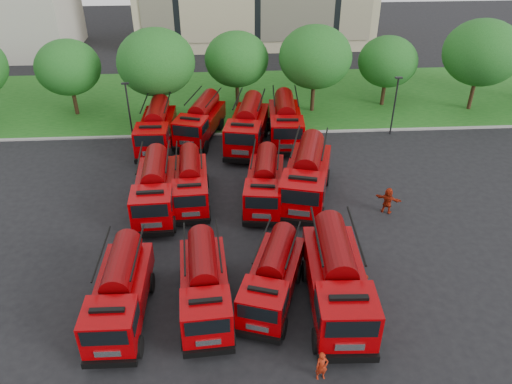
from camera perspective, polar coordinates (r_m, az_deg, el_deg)
ground at (r=28.44m, az=1.36°, el=-9.23°), size 140.00×140.00×0.00m
lawn at (r=50.83m, az=-1.03°, el=10.66°), size 70.00×16.00×0.12m
curb at (r=43.41m, az=-0.55°, el=6.72°), size 70.00×0.30×0.14m
tree_1 at (r=48.52m, az=-20.69°, el=13.19°), size 5.71×5.71×6.98m
tree_2 at (r=45.17m, az=-11.35°, el=14.36°), size 6.72×6.72×8.22m
tree_3 at (r=47.36m, az=-2.23°, el=14.93°), size 5.88×5.88×7.19m
tree_4 at (r=46.45m, az=6.79°, el=15.07°), size 6.55×6.55×8.01m
tree_5 at (r=49.30m, az=14.82°, el=14.21°), size 5.46×5.46×6.68m
tree_6 at (r=50.70m, az=24.41°, el=14.30°), size 6.89×6.89×8.42m
lamp_post_0 at (r=42.34m, az=-14.34°, el=9.19°), size 0.60×0.25×5.11m
lamp_post_1 at (r=43.85m, az=15.58°, el=9.82°), size 0.60×0.25×5.11m
fire_truck_0 at (r=25.87m, az=-15.25°, el=-11.00°), size 2.64×7.01×3.17m
fire_truck_1 at (r=25.55m, az=-5.91°, el=-10.50°), size 2.91×7.00×3.11m
fire_truck_2 at (r=25.97m, az=1.92°, el=-9.69°), size 4.11×6.86×2.96m
fire_truck_3 at (r=25.68m, az=9.24°, el=-9.81°), size 3.17×8.02×3.60m
fire_truck_4 at (r=33.22m, az=-11.46°, el=0.46°), size 2.90×7.36×3.31m
fire_truck_5 at (r=33.78m, az=-7.51°, el=1.15°), size 2.72×6.74×3.02m
fire_truck_6 at (r=33.34m, az=1.00°, el=1.09°), size 3.23×7.06×3.10m
fire_truck_7 at (r=33.84m, az=5.79°, el=1.93°), size 4.64×8.36×3.61m
fire_truck_8 at (r=41.42m, az=-11.31°, el=7.22°), size 2.86×7.43×3.35m
fire_truck_9 at (r=42.36m, az=-6.37°, el=8.16°), size 4.35×7.53×3.25m
fire_truck_10 at (r=40.77m, az=-0.98°, el=7.58°), size 4.09×8.11×3.53m
fire_truck_11 at (r=41.76m, az=3.38°, el=8.08°), size 3.13×7.68×3.43m
firefighter_0 at (r=23.87m, az=7.39°, el=-20.30°), size 0.62×0.49×1.55m
firefighter_2 at (r=27.56m, az=12.07°, el=-11.78°), size 0.67×1.01×1.60m
firefighter_3 at (r=30.16m, az=10.31°, el=-7.00°), size 1.19×0.72×1.74m
firefighter_4 at (r=28.73m, az=-13.26°, el=-9.79°), size 0.88×0.94×1.60m
firefighter_5 at (r=34.29m, az=14.61°, el=-2.22°), size 1.85×1.46×1.84m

